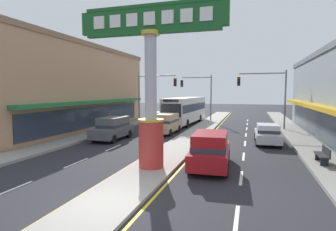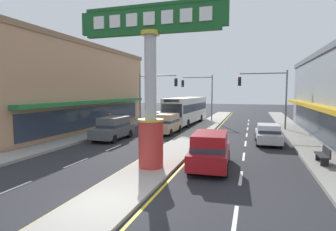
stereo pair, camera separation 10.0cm
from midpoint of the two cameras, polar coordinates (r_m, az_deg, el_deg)
The scene contains 18 objects.
ground_plane at distance 10.35m, azimuth -13.35°, elevation -18.17°, with size 160.00×160.00×0.00m, color #28282D.
median_strip at distance 26.91m, azimuth 6.57°, elevation -3.45°, with size 2.46×52.00×0.14m, color #A39E93.
sidewalk_left at distance 28.14m, azimuth -12.52°, elevation -3.12°, with size 2.29×60.00×0.18m, color gray.
sidewalk_right at distance 24.81m, azimuth 26.54°, elevation -4.65°, with size 2.29×60.00×0.18m, color gray.
lane_markings at distance 25.61m, azimuth 6.00°, elevation -4.04°, with size 9.20×52.00×0.01m.
district_sign at distance 13.88m, azimuth -3.48°, elevation 5.66°, with size 7.69×1.34×8.22m.
storefront_left at distance 31.07m, azimuth -22.01°, elevation 5.42°, with size 9.78×24.57×8.86m.
traffic_light_left_side at distance 32.86m, azimuth -3.00°, elevation 5.43°, with size 4.86×0.46×6.20m.
traffic_light_right_side at distance 29.94m, azimuth 20.33°, elevation 5.15°, with size 4.86×0.46×6.20m.
traffic_light_median_far at distance 36.78m, azimuth 6.97°, elevation 5.28°, with size 4.20×0.46×6.20m.
bus_near_right_lane at distance 33.94m, azimuth 3.96°, elevation 1.40°, with size 3.08×11.31×3.26m.
sedan_far_right_lane at distance 33.24m, azimuth -2.31°, elevation -0.54°, with size 1.99×4.38×1.53m.
sedan_near_left_lane at distance 22.43m, azimuth 20.36°, elevation -3.61°, with size 1.92×4.34×1.53m.
suv_mid_left_lane at distance 14.65m, azimuth 9.00°, elevation -7.10°, with size 2.16×4.70×1.90m.
suv_far_left_oncoming at distance 26.14m, azimuth -0.20°, elevation -1.65°, with size 2.08×4.66×1.90m.
suv_kerb_right at distance 23.35m, azimuth -11.28°, elevation -2.57°, with size 1.99×4.61×1.90m.
street_bench at distance 17.03m, azimuth 29.96°, elevation -7.15°, with size 0.48×1.60×0.88m.
pedestrian_near_kerb at distance 27.45m, azimuth -11.92°, elevation -1.06°, with size 0.45×0.33×1.74m.
Camera 2 is at (4.96, -8.14, 4.07)m, focal length 29.08 mm.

